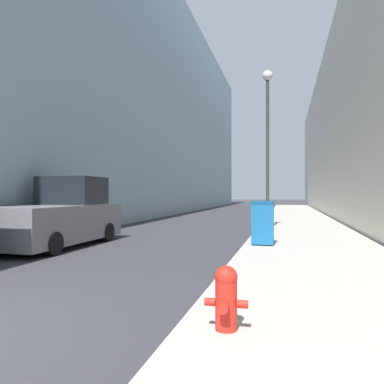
{
  "coord_description": "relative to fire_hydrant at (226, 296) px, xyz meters",
  "views": [
    {
      "loc": [
        4.6,
        -3.06,
        1.66
      ],
      "look_at": [
        -0.77,
        18.27,
        1.75
      ],
      "focal_mm": 35.0,
      "sensor_mm": 36.0,
      "label": 1
    }
  ],
  "objects": [
    {
      "name": "sidewalk_right",
      "position": [
        1.39,
        16.94,
        -0.45
      ],
      "size": [
        3.93,
        60.0,
        0.14
      ],
      "color": "#ADA89E",
      "rests_on": "ground"
    },
    {
      "name": "building_left_glass",
      "position": [
        -13.73,
        24.94,
        8.6
      ],
      "size": [
        12.0,
        60.0,
        18.24
      ],
      "color": "#849EB2",
      "rests_on": "ground"
    },
    {
      "name": "fire_hydrant",
      "position": [
        0.0,
        0.0,
        0.0
      ],
      "size": [
        0.48,
        0.37,
        0.71
      ],
      "color": "red",
      "rests_on": "sidewalk_right"
    },
    {
      "name": "trash_bin",
      "position": [
        -0.02,
        7.12,
        0.29
      ],
      "size": [
        0.65,
        0.61,
        1.29
      ],
      "color": "#19609E",
      "rests_on": "sidewalk_right"
    },
    {
      "name": "lamppost",
      "position": [
        -0.09,
        11.69,
        3.76
      ],
      "size": [
        0.42,
        0.42,
        6.63
      ],
      "color": "#2D332D",
      "rests_on": "sidewalk_right"
    },
    {
      "name": "pickup_truck",
      "position": [
        -6.3,
        6.34,
        0.4
      ],
      "size": [
        2.1,
        5.0,
        2.21
      ],
      "color": "slate",
      "rests_on": "ground"
    }
  ]
}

